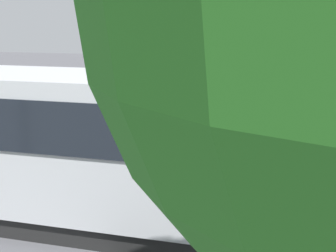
% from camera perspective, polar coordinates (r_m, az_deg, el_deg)
% --- Properties ---
extents(ground_plane, '(80.00, 80.00, 0.00)m').
position_cam_1_polar(ground_plane, '(14.38, 5.06, -4.62)').
color(ground_plane, '#4C4C51').
extents(tour_bus, '(11.37, 2.60, 3.25)m').
position_cam_1_polar(tour_bus, '(9.83, -8.47, -3.10)').
color(tour_bus, '#B7BABF').
rests_on(tour_bus, ground_plane).
extents(spectator_far_left, '(0.58, 0.34, 1.74)m').
position_cam_1_polar(spectator_far_left, '(12.40, 0.35, -2.44)').
color(spectator_far_left, black).
rests_on(spectator_far_left, ground_plane).
extents(spectator_left, '(0.58, 0.36, 1.75)m').
position_cam_1_polar(spectator_left, '(12.82, -4.76, -1.95)').
color(spectator_left, '#473823').
rests_on(spectator_left, ground_plane).
extents(spectator_centre, '(0.58, 0.34, 1.80)m').
position_cam_1_polar(spectator_centre, '(13.05, -10.54, -1.72)').
color(spectator_centre, '#473823').
rests_on(spectator_centre, ground_plane).
extents(parked_motorcycle_silver, '(2.05, 0.58, 0.99)m').
position_cam_1_polar(parked_motorcycle_silver, '(12.85, -12.16, -4.80)').
color(parked_motorcycle_silver, black).
rests_on(parked_motorcycle_silver, ground_plane).
extents(stunt_motorcycle, '(1.95, 0.96, 1.23)m').
position_cam_1_polar(stunt_motorcycle, '(16.71, 2.68, 0.12)').
color(stunt_motorcycle, black).
rests_on(stunt_motorcycle, ground_plane).
extents(traffic_cone, '(0.34, 0.34, 0.63)m').
position_cam_1_polar(traffic_cone, '(16.02, 9.77, -1.77)').
color(traffic_cone, orange).
rests_on(traffic_cone, ground_plane).
extents(bay_line_a, '(0.14, 4.46, 0.01)m').
position_cam_1_polar(bay_line_a, '(14.19, 13.76, -5.19)').
color(bay_line_a, white).
rests_on(bay_line_a, ground_plane).
extents(bay_line_b, '(0.13, 4.24, 0.01)m').
position_cam_1_polar(bay_line_b, '(14.53, 2.33, -4.37)').
color(bay_line_b, white).
rests_on(bay_line_b, ground_plane).
extents(bay_line_c, '(0.14, 4.79, 0.01)m').
position_cam_1_polar(bay_line_c, '(15.42, -8.16, -3.46)').
color(bay_line_c, white).
rests_on(bay_line_c, ground_plane).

